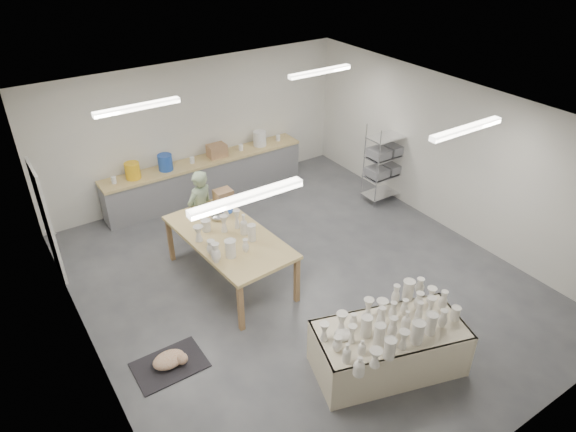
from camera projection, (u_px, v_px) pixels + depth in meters
room at (293, 176)px, 8.01m from camera, size 8.00×8.02×3.00m
back_counter at (206, 177)px, 11.43m from camera, size 4.60×0.60×1.24m
wire_shelf at (385, 161)px, 11.10m from camera, size 0.88×0.48×1.80m
drying_table at (389, 345)px, 7.15m from camera, size 2.28×1.59×1.10m
work_table at (227, 234)px, 8.67m from camera, size 1.42×2.56×1.30m
rug at (170, 365)px, 7.39m from camera, size 1.00×0.70×0.02m
cat at (171, 359)px, 7.33m from camera, size 0.55×0.46×0.20m
potter at (201, 210)px, 9.54m from camera, size 0.69×0.56×1.62m
red_stool at (197, 228)px, 10.01m from camera, size 0.42×0.42×0.30m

